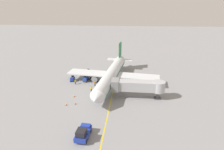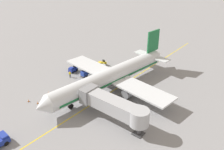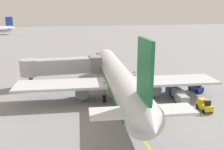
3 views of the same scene
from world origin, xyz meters
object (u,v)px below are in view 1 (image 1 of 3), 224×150
Objects in this scene: ground_crew_marshaller at (91,89)px; baggage_tug_trailing at (88,72)px; baggage_tug_lead at (72,79)px; baggage_cart_third_in_train at (92,73)px; pushback_tractor at (83,133)px; ground_crew_wing_walker at (75,81)px; baggage_cart_second_in_train at (88,76)px; safety_cone_nose_left at (66,104)px; parked_airliner at (112,74)px; baggage_cart_front at (86,79)px; safety_cone_wing_tip at (74,96)px; ground_crew_loader at (95,83)px; jet_bridge at (138,86)px; safety_cone_nose_right at (75,103)px.

baggage_tug_trailing is at bearing -72.91° from ground_crew_marshaller.
baggage_cart_third_in_train is (-5.57, -5.27, 0.24)m from baggage_tug_lead.
pushback_tractor is 25.72m from ground_crew_wing_walker.
ground_crew_marshaller is (-3.24, 10.13, 0.00)m from baggage_cart_second_in_train.
safety_cone_nose_left is (-1.56, 12.99, -0.66)m from ground_crew_wing_walker.
parked_airliner reaches higher than baggage_tug_lead.
baggage_tug_lead is at bearing -1.25° from parked_airliner.
ground_crew_wing_walker is at bearing 80.55° from baggage_tug_trailing.
baggage_cart_front is at bearing -77.06° from pushback_tractor.
safety_cone_wing_tip is at bearing -97.72° from safety_cone_nose_left.
safety_cone_nose_left is (4.98, 12.16, -0.66)m from ground_crew_loader.
baggage_cart_front is (-4.49, -0.07, 0.24)m from baggage_tug_lead.
ground_crew_marshaller is at bearing -82.38° from pushback_tractor.
ground_crew_marshaller is at bearing 85.70° from ground_crew_loader.
ground_crew_loader is 2.86× the size of safety_cone_wing_tip.
ground_crew_loader is at bearing 172.76° from ground_crew_wing_walker.
ground_crew_wing_walker is 1.00× the size of ground_crew_marshaller.
jet_bridge is 17.58m from safety_cone_wing_tip.
jet_bridge is 4.83× the size of baggage_cart_second_in_train.
baggage_cart_front is at bearing -2.35° from parked_airliner.
safety_cone_wing_tip is (-0.63, -4.62, 0.00)m from safety_cone_nose_left.
ground_crew_wing_walker is (1.67, 10.06, 0.24)m from baggage_tug_trailing.
jet_bridge is 13.59m from ground_crew_marshaller.
baggage_cart_second_in_train is 18.40m from safety_cone_nose_left.
baggage_cart_third_in_train is at bearing -136.59° from baggage_tug_lead.
parked_airliner is 16.80m from safety_cone_nose_right.
safety_cone_wing_tip is at bearing 104.63° from ground_crew_wing_walker.
safety_cone_nose_left is 1.00× the size of safety_cone_nose_right.
ground_crew_wing_walker reaches higher than baggage_tug_lead.
safety_cone_nose_right is at bearing 111.48° from safety_cone_wing_tip.
ground_crew_wing_walker is at bearing -69.92° from pushback_tractor.
ground_crew_wing_walker is 2.86× the size of safety_cone_nose_left.
ground_crew_wing_walker is 1.00× the size of ground_crew_loader.
pushback_tractor is 7.67× the size of safety_cone_wing_tip.
baggage_cart_front is 1.75× the size of ground_crew_marshaller.
baggage_cart_second_in_train is 5.00× the size of safety_cone_wing_tip.
ground_crew_marshaller is (2.59, -19.37, -0.15)m from pushback_tractor.
ground_crew_loader is at bearing -119.97° from safety_cone_wing_tip.
jet_bridge is at bearing 136.62° from baggage_cart_third_in_train.
parked_airliner is at bearing -131.31° from safety_cone_wing_tip.
safety_cone_nose_right is at bearing -66.74° from pushback_tractor.
pushback_tractor is 7.67× the size of safety_cone_nose_right.
ground_crew_marshaller is 2.86× the size of safety_cone_nose_left.
pushback_tractor is (2.74, 26.47, -2.09)m from parked_airliner.
baggage_tug_lead is at bearing -22.32° from ground_crew_loader.
parked_airliner is 12.66× the size of baggage_cart_second_in_train.
safety_cone_nose_right is (0.03, 20.12, -0.66)m from baggage_cart_third_in_train.
ground_crew_loader is at bearing -84.39° from pushback_tractor.
baggage_cart_second_in_train is at bearing -19.48° from parked_airliner.
baggage_cart_front is (8.91, -0.37, -2.24)m from parked_airliner.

